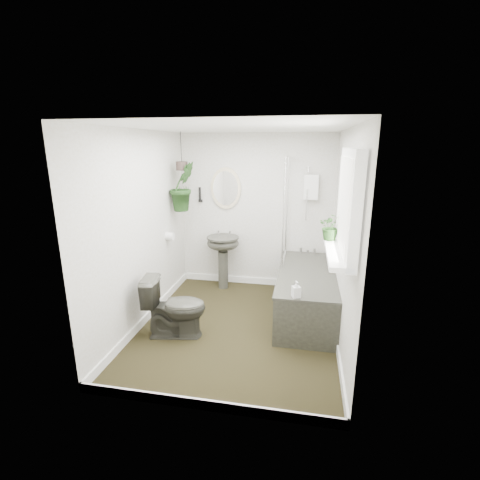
# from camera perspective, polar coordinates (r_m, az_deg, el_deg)

# --- Properties ---
(floor) EXTENTS (2.30, 2.80, 0.02)m
(floor) POSITION_cam_1_polar(r_m,az_deg,el_deg) (4.34, -0.38, -14.17)
(floor) COLOR black
(floor) RESTS_ON ground
(ceiling) EXTENTS (2.30, 2.80, 0.02)m
(ceiling) POSITION_cam_1_polar(r_m,az_deg,el_deg) (3.78, -0.45, 18.14)
(ceiling) COLOR white
(ceiling) RESTS_ON ground
(wall_back) EXTENTS (2.30, 0.02, 2.30)m
(wall_back) POSITION_cam_1_polar(r_m,az_deg,el_deg) (5.26, 2.57, 4.62)
(wall_back) COLOR silver
(wall_back) RESTS_ON ground
(wall_front) EXTENTS (2.30, 0.02, 2.30)m
(wall_front) POSITION_cam_1_polar(r_m,az_deg,el_deg) (2.60, -6.48, -6.81)
(wall_front) COLOR silver
(wall_front) RESTS_ON ground
(wall_left) EXTENTS (0.02, 2.80, 2.30)m
(wall_left) POSITION_cam_1_polar(r_m,az_deg,el_deg) (4.27, -15.87, 1.54)
(wall_left) COLOR silver
(wall_left) RESTS_ON ground
(wall_right) EXTENTS (0.02, 2.80, 2.30)m
(wall_right) POSITION_cam_1_polar(r_m,az_deg,el_deg) (3.85, 16.77, 0.01)
(wall_right) COLOR silver
(wall_right) RESTS_ON ground
(skirting) EXTENTS (2.30, 2.80, 0.10)m
(skirting) POSITION_cam_1_polar(r_m,az_deg,el_deg) (4.31, -0.38, -13.48)
(skirting) COLOR white
(skirting) RESTS_ON floor
(bathtub) EXTENTS (0.72, 1.72, 0.58)m
(bathtub) POSITION_cam_1_polar(r_m,az_deg,el_deg) (4.59, 10.82, -8.55)
(bathtub) COLOR #34342C
(bathtub) RESTS_ON floor
(bath_screen) EXTENTS (0.04, 0.72, 1.40)m
(bath_screen) POSITION_cam_1_polar(r_m,az_deg,el_deg) (4.78, 7.47, 5.00)
(bath_screen) COLOR silver
(bath_screen) RESTS_ON bathtub
(shower_box) EXTENTS (0.20, 0.10, 0.35)m
(shower_box) POSITION_cam_1_polar(r_m,az_deg,el_deg) (5.08, 11.58, 8.51)
(shower_box) COLOR white
(shower_box) RESTS_ON wall_back
(oval_mirror) EXTENTS (0.46, 0.03, 0.62)m
(oval_mirror) POSITION_cam_1_polar(r_m,az_deg,el_deg) (5.25, -2.37, 8.47)
(oval_mirror) COLOR beige
(oval_mirror) RESTS_ON wall_back
(wall_sconce) EXTENTS (0.04, 0.04, 0.22)m
(wall_sconce) POSITION_cam_1_polar(r_m,az_deg,el_deg) (5.35, -6.59, 7.44)
(wall_sconce) COLOR black
(wall_sconce) RESTS_ON wall_back
(toilet_roll_holder) EXTENTS (0.11, 0.11, 0.11)m
(toilet_roll_holder) POSITION_cam_1_polar(r_m,az_deg,el_deg) (4.92, -11.46, 0.60)
(toilet_roll_holder) COLOR white
(toilet_roll_holder) RESTS_ON wall_left
(window_recess) EXTENTS (0.08, 1.00, 0.90)m
(window_recess) POSITION_cam_1_polar(r_m,az_deg,el_deg) (3.06, 17.43, 5.72)
(window_recess) COLOR white
(window_recess) RESTS_ON wall_right
(window_sill) EXTENTS (0.18, 1.00, 0.04)m
(window_sill) POSITION_cam_1_polar(r_m,az_deg,el_deg) (3.15, 15.56, -1.76)
(window_sill) COLOR white
(window_sill) RESTS_ON wall_right
(window_blinds) EXTENTS (0.01, 0.86, 0.76)m
(window_blinds) POSITION_cam_1_polar(r_m,az_deg,el_deg) (3.06, 16.59, 5.77)
(window_blinds) COLOR white
(window_blinds) RESTS_ON wall_right
(toilet) EXTENTS (0.75, 0.51, 0.71)m
(toilet) POSITION_cam_1_polar(r_m,az_deg,el_deg) (4.08, -10.64, -10.70)
(toilet) COLOR #34342C
(toilet) RESTS_ON floor
(pedestal_sink) EXTENTS (0.52, 0.46, 0.82)m
(pedestal_sink) POSITION_cam_1_polar(r_m,az_deg,el_deg) (5.28, -2.79, -3.68)
(pedestal_sink) COLOR #34342C
(pedestal_sink) RESTS_ON floor
(sill_plant) EXTENTS (0.25, 0.22, 0.26)m
(sill_plant) POSITION_cam_1_polar(r_m,az_deg,el_deg) (3.39, 14.76, 2.16)
(sill_plant) COLOR black
(sill_plant) RESTS_ON window_sill
(hanging_plant) EXTENTS (0.47, 0.48, 0.68)m
(hanging_plant) POSITION_cam_1_polar(r_m,az_deg,el_deg) (4.99, -9.38, 8.66)
(hanging_plant) COLOR black
(hanging_plant) RESTS_ON ceiling
(soap_bottle) EXTENTS (0.11, 0.11, 0.18)m
(soap_bottle) POSITION_cam_1_polar(r_m,az_deg,el_deg) (3.71, 9.21, -7.98)
(soap_bottle) COLOR black
(soap_bottle) RESTS_ON bathtub
(hanging_pot) EXTENTS (0.16, 0.16, 0.12)m
(hanging_pot) POSITION_cam_1_polar(r_m,az_deg,el_deg) (4.96, -9.53, 11.90)
(hanging_pot) COLOR #382B26
(hanging_pot) RESTS_ON ceiling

